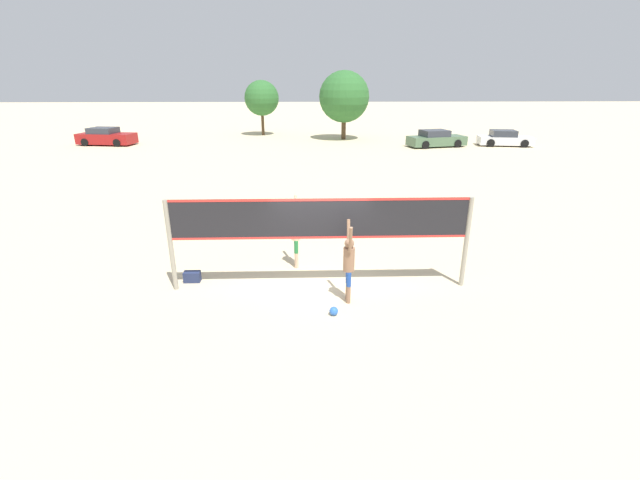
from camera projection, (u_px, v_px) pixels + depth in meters
ground_plane at (320, 287)px, 11.60m from camera, size 200.00×200.00×0.00m
volleyball_net at (320, 226)px, 10.98m from camera, size 7.85×0.12×2.47m
player_spiker at (349, 261)px, 10.48m from camera, size 0.28×0.70×2.09m
player_blocker at (296, 231)px, 12.47m from camera, size 0.28×0.70×2.13m
volleyball at (334, 311)px, 10.18m from camera, size 0.21×0.21×0.21m
gear_bag at (192, 277)px, 11.85m from camera, size 0.45×0.24×0.30m
parked_car_near at (106, 137)px, 36.32m from camera, size 4.87×2.59×1.45m
parked_car_mid at (505, 139)px, 35.90m from camera, size 4.54×2.46×1.29m
parked_car_far at (436, 139)px, 35.38m from camera, size 5.01×2.84×1.37m
tree_left_cluster at (262, 98)px, 41.69m from camera, size 3.35×3.35×5.22m
tree_right_cluster at (344, 97)px, 38.64m from camera, size 4.55×4.55×6.06m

